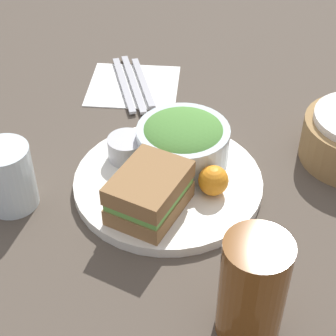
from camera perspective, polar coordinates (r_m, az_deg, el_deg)
The scene contains 12 objects.
ground_plane at distance 0.83m, azimuth 0.00°, elevation -1.87°, with size 4.00×4.00×0.00m, color #4C4238.
plate at distance 0.82m, azimuth 0.00°, elevation -1.47°, with size 0.28×0.28×0.02m, color white.
sandwich at distance 0.75m, azimuth -1.91°, elevation -2.53°, with size 0.13×0.12×0.06m.
salad_bowl at distance 0.83m, azimuth 1.54°, elevation 2.92°, with size 0.14×0.14×0.07m.
dressing_cup at distance 0.85m, azimuth -4.21°, elevation 2.02°, with size 0.06×0.06×0.04m, color #B7B7BC.
orange_wedge at distance 0.78m, azimuth 4.63°, elevation -1.27°, with size 0.04×0.04×0.04m, color orange.
drink_glass at distance 0.62m, azimuth 8.59°, elevation -12.06°, with size 0.07×0.07×0.14m, color brown.
napkin at distance 1.05m, azimuth -3.52°, elevation 8.39°, with size 0.15×0.16×0.00m, color white.
fork at distance 1.04m, azimuth -4.51°, elevation 8.47°, with size 0.19×0.01×0.01m, color #B2B2B7.
knife at distance 1.05m, azimuth -3.53°, elevation 8.60°, with size 0.20×0.01×0.01m, color #B2B2B7.
spoon at distance 1.05m, azimuth -2.55°, elevation 8.72°, with size 0.17×0.01×0.01m, color #B2B2B7.
water_glass at distance 0.80m, azimuth -15.95°, elevation -0.89°, with size 0.07×0.07×0.10m, color silver.
Camera 1 is at (0.61, 0.05, 0.56)m, focal length 60.00 mm.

